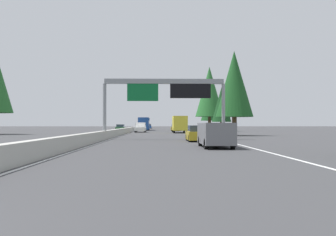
{
  "coord_description": "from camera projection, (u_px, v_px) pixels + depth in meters",
  "views": [
    {
      "loc": [
        -4.35,
        -5.27,
        1.64
      ],
      "look_at": [
        52.38,
        -6.73,
        2.5
      ],
      "focal_mm": 39.47,
      "sensor_mm": 36.0,
      "label": 1
    }
  ],
  "objects": [
    {
      "name": "ground_plane",
      "position": [
        128.0,
        133.0,
        64.16
      ],
      "size": [
        320.0,
        320.0,
        0.0
      ],
      "primitive_type": "plane",
      "color": "#38383A"
    },
    {
      "name": "median_barrier",
      "position": [
        134.0,
        129.0,
        84.15
      ],
      "size": [
        180.0,
        0.56,
        0.9
      ],
      "primitive_type": "cube",
      "color": "#ADAAA3",
      "rests_on": "ground"
    },
    {
      "name": "shoulder_stripe_right",
      "position": [
        189.0,
        132.0,
        74.45
      ],
      "size": [
        160.0,
        0.16,
        0.01
      ],
      "primitive_type": "cube",
      "color": "silver",
      "rests_on": "ground"
    },
    {
      "name": "shoulder_stripe_median",
      "position": [
        134.0,
        132.0,
        74.16
      ],
      "size": [
        160.0,
        0.16,
        0.01
      ],
      "primitive_type": "cube",
      "color": "silver",
      "rests_on": "ground"
    },
    {
      "name": "sign_gantry_overhead",
      "position": [
        166.0,
        91.0,
        38.17
      ],
      "size": [
        0.5,
        12.68,
        6.27
      ],
      "color": "gray",
      "rests_on": "ground"
    },
    {
      "name": "minivan_far_right",
      "position": [
        215.0,
        134.0,
        25.29
      ],
      "size": [
        5.0,
        1.95,
        1.69
      ],
      "color": "slate",
      "rests_on": "ground"
    },
    {
      "name": "sedan_mid_center",
      "position": [
        197.0,
        134.0,
        34.31
      ],
      "size": [
        4.4,
        1.8,
        1.47
      ],
      "color": "#AD931E",
      "rests_on": "ground"
    },
    {
      "name": "pickup_near_right",
      "position": [
        141.0,
        127.0,
        70.78
      ],
      "size": [
        5.6,
        2.0,
        1.86
      ],
      "color": "white",
      "rests_on": "ground"
    },
    {
      "name": "sedan_distant_a",
      "position": [
        175.0,
        128.0,
        82.85
      ],
      "size": [
        4.4,
        1.8,
        1.47
      ],
      "color": "#AD931E",
      "rests_on": "ground"
    },
    {
      "name": "sedan_mid_left",
      "position": [
        149.0,
        126.0,
        125.47
      ],
      "size": [
        4.4,
        1.8,
        1.47
      ],
      "color": "#1E4793",
      "rests_on": "ground"
    },
    {
      "name": "box_truck_far_left",
      "position": [
        179.0,
        124.0,
        65.86
      ],
      "size": [
        8.5,
        2.4,
        2.95
      ],
      "color": "gold",
      "rests_on": "ground"
    },
    {
      "name": "bus_mid_right",
      "position": [
        144.0,
        123.0,
        91.39
      ],
      "size": [
        11.5,
        2.55,
        3.1
      ],
      "color": "#1E4793",
      "rests_on": "ground"
    },
    {
      "name": "oncoming_near",
      "position": [
        120.0,
        128.0,
        80.07
      ],
      "size": [
        4.4,
        1.8,
        1.47
      ],
      "rotation": [
        0.0,
        0.0,
        3.14
      ],
      "color": "#2D6B38",
      "rests_on": "ground"
    },
    {
      "name": "conifer_right_near",
      "position": [
        234.0,
        84.0,
        50.6
      ],
      "size": [
        5.13,
        5.13,
        11.65
      ],
      "color": "#4C3823",
      "rests_on": "ground"
    },
    {
      "name": "conifer_right_mid",
      "position": [
        221.0,
        105.0,
        75.23
      ],
      "size": [
        3.98,
        3.98,
        9.06
      ],
      "color": "#4C3823",
      "rests_on": "ground"
    },
    {
      "name": "conifer_right_far",
      "position": [
        209.0,
        92.0,
        84.51
      ],
      "size": [
        6.47,
        6.47,
        14.71
      ],
      "color": "#4C3823",
      "rests_on": "ground"
    },
    {
      "name": "conifer_right_distant",
      "position": [
        209.0,
        106.0,
        107.87
      ],
      "size": [
        5.02,
        5.02,
        11.4
      ],
      "color": "#4C3823",
      "rests_on": "ground"
    }
  ]
}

